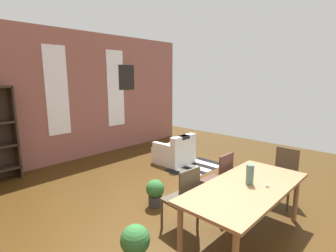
{
  "coord_description": "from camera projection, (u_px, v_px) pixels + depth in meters",
  "views": [
    {
      "loc": [
        -2.69,
        -1.91,
        2.15
      ],
      "look_at": [
        1.25,
        1.81,
        1.11
      ],
      "focal_mm": 27.46,
      "sensor_mm": 36.0,
      "label": 1
    }
  ],
  "objects": [
    {
      "name": "ground_plane",
      "position": [
        201.0,
        232.0,
        3.61
      ],
      "size": [
        11.25,
        11.25,
        0.0
      ],
      "primitive_type": "plane",
      "color": "#40290D"
    },
    {
      "name": "back_wall_brick",
      "position": [
        56.0,
        98.0,
        6.26
      ],
      "size": [
        8.28,
        0.12,
        3.3
      ],
      "primitive_type": "cube",
      "color": "#93574D",
      "rests_on": "ground"
    },
    {
      "name": "window_pane_1",
      "position": [
        57.0,
        91.0,
        6.18
      ],
      "size": [
        0.55,
        0.02,
        2.14
      ],
      "primitive_type": "cube",
      "color": "white"
    },
    {
      "name": "window_pane_2",
      "position": [
        116.0,
        89.0,
        7.39
      ],
      "size": [
        0.55,
        0.02,
        2.14
      ],
      "primitive_type": "cube",
      "color": "white"
    },
    {
      "name": "dining_table",
      "position": [
        246.0,
        191.0,
        3.37
      ],
      "size": [
        2.02,
        0.91,
        0.75
      ],
      "color": "olive",
      "rests_on": "ground"
    },
    {
      "name": "vase_on_table",
      "position": [
        250.0,
        174.0,
        3.38
      ],
      "size": [
        0.1,
        0.1,
        0.27
      ],
      "primitive_type": "cylinder",
      "color": "#4C7266",
      "rests_on": "dining_table"
    },
    {
      "name": "tealight_candle_0",
      "position": [
        267.0,
        186.0,
        3.31
      ],
      "size": [
        0.04,
        0.04,
        0.03
      ],
      "primitive_type": "cylinder",
      "color": "silver",
      "rests_on": "dining_table"
    },
    {
      "name": "dining_chair_head_right",
      "position": [
        284.0,
        174.0,
        4.39
      ],
      "size": [
        0.4,
        0.4,
        0.95
      ],
      "color": "#493928",
      "rests_on": "ground"
    },
    {
      "name": "dining_chair_far_left",
      "position": [
        184.0,
        198.0,
        3.53
      ],
      "size": [
        0.43,
        0.43,
        0.95
      ],
      "color": "#433C2C",
      "rests_on": "ground"
    },
    {
      "name": "dining_chair_far_right",
      "position": [
        220.0,
        179.0,
        4.18
      ],
      "size": [
        0.41,
        0.41,
        0.95
      ],
      "color": "#4B2E28",
      "rests_on": "ground"
    },
    {
      "name": "armchair_white",
      "position": [
        175.0,
        152.0,
        6.46
      ],
      "size": [
        0.81,
        0.81,
        0.75
      ],
      "color": "white",
      "rests_on": "ground"
    },
    {
      "name": "potted_plant_by_shelf",
      "position": [
        155.0,
        192.0,
        4.3
      ],
      "size": [
        0.31,
        0.31,
        0.46
      ],
      "color": "#333338",
      "rests_on": "ground"
    },
    {
      "name": "potted_plant_corner",
      "position": [
        135.0,
        242.0,
        2.99
      ],
      "size": [
        0.35,
        0.35,
        0.46
      ],
      "color": "silver",
      "rests_on": "ground"
    },
    {
      "name": "striped_rug",
      "position": [
        195.0,
        167.0,
        6.2
      ],
      "size": [
        1.38,
        0.82,
        0.01
      ],
      "color": "black",
      "rests_on": "ground"
    },
    {
      "name": "framed_picture",
      "position": [
        126.0,
        77.0,
        7.61
      ],
      "size": [
        0.56,
        0.03,
        0.72
      ],
      "primitive_type": "cube",
      "color": "black"
    }
  ]
}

